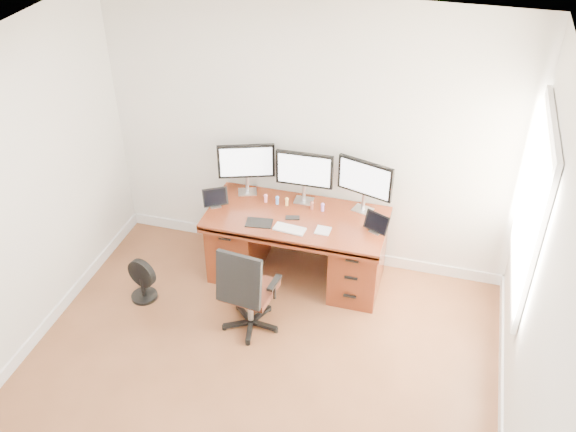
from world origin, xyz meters
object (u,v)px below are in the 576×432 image
(desk, at_px, (297,244))
(keyboard, at_px, (290,229))
(floor_fan, at_px, (142,281))
(monitor_center, at_px, (304,171))
(office_chair, at_px, (248,303))

(desk, distance_m, keyboard, 0.44)
(floor_fan, distance_m, keyboard, 1.51)
(desk, bearing_deg, monitor_center, 89.99)
(desk, distance_m, office_chair, 0.87)
(office_chair, bearing_deg, desk, 81.45)
(office_chair, xyz_separation_m, floor_fan, (-1.11, 0.12, -0.10))
(office_chair, distance_m, keyboard, 0.77)
(desk, height_order, office_chair, office_chair)
(desk, relative_size, monitor_center, 3.09)
(desk, relative_size, floor_fan, 3.93)
(monitor_center, bearing_deg, keyboard, -91.91)
(office_chair, bearing_deg, keyboard, 75.76)
(floor_fan, bearing_deg, monitor_center, 49.66)
(floor_fan, relative_size, monitor_center, 0.79)
(office_chair, relative_size, keyboard, 3.21)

